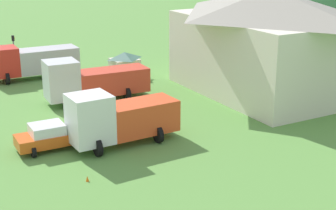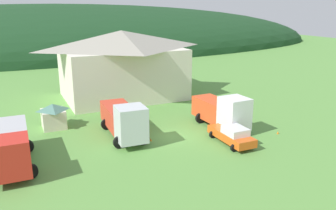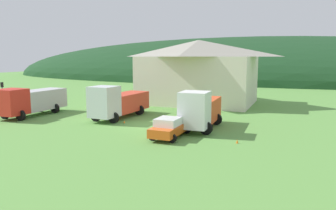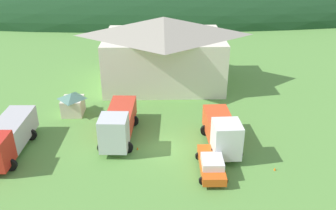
% 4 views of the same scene
% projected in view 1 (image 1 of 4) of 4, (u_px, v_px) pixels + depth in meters
% --- Properties ---
extents(ground_plane, '(200.00, 200.00, 0.00)m').
position_uv_depth(ground_plane, '(90.00, 119.00, 36.89)').
color(ground_plane, '#5B9342').
extents(depot_building, '(16.06, 11.76, 8.78)m').
position_uv_depth(depot_building, '(268.00, 40.00, 42.53)').
color(depot_building, silver).
rests_on(depot_building, ground).
extents(play_shed_cream, '(2.38, 2.62, 2.49)m').
position_uv_depth(play_shed_cream, '(125.00, 65.00, 47.88)').
color(play_shed_cream, beige).
rests_on(play_shed_cream, ground).
extents(crane_truck_red, '(3.47, 8.24, 3.21)m').
position_uv_depth(crane_truck_red, '(31.00, 61.00, 47.50)').
color(crane_truck_red, red).
rests_on(crane_truck_red, ground).
extents(tow_truck_silver, '(3.50, 8.46, 3.60)m').
position_uv_depth(tow_truck_silver, '(91.00, 80.00, 40.55)').
color(tow_truck_silver, silver).
rests_on(tow_truck_silver, ground).
extents(heavy_rig_white, '(3.29, 7.15, 3.60)m').
position_uv_depth(heavy_rig_white, '(118.00, 118.00, 31.72)').
color(heavy_rig_white, white).
rests_on(heavy_rig_white, ground).
extents(service_pickup_orange, '(2.36, 5.08, 1.66)m').
position_uv_depth(service_pickup_orange, '(55.00, 136.00, 31.49)').
color(service_pickup_orange, '#DD581A').
rests_on(service_pickup_orange, ground).
extents(traffic_light_west, '(0.20, 0.32, 3.70)m').
position_uv_depth(traffic_light_west, '(14.00, 50.00, 49.62)').
color(traffic_light_west, '#4C4C51').
rests_on(traffic_light_west, ground).
extents(traffic_cone_near_pickup, '(0.36, 0.36, 0.61)m').
position_uv_depth(traffic_cone_near_pickup, '(88.00, 181.00, 27.29)').
color(traffic_cone_near_pickup, orange).
rests_on(traffic_cone_near_pickup, ground).
extents(traffic_cone_mid_row, '(0.36, 0.36, 0.50)m').
position_uv_depth(traffic_cone_mid_row, '(77.00, 111.00, 38.65)').
color(traffic_cone_mid_row, orange).
rests_on(traffic_cone_mid_row, ground).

